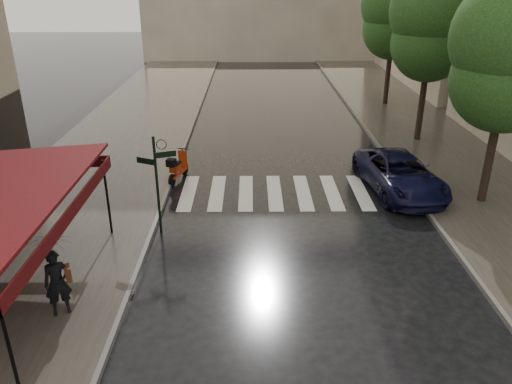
{
  "coord_description": "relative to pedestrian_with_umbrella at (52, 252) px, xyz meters",
  "views": [
    {
      "loc": [
        1.61,
        -10.68,
        7.37
      ],
      "look_at": [
        1.74,
        2.87,
        1.4
      ],
      "focal_mm": 35.0,
      "sensor_mm": 36.0,
      "label": 1
    }
  ],
  "objects": [
    {
      "name": "parked_car",
      "position": [
        9.8,
        7.22,
        -1.07
      ],
      "size": [
        2.84,
        5.04,
        1.33
      ],
      "primitive_type": "imported",
      "rotation": [
        0.0,
        0.0,
        0.14
      ],
      "color": "black",
      "rests_on": "ground"
    },
    {
      "name": "curb_far",
      "position": [
        10.25,
        13.13,
        -1.66
      ],
      "size": [
        0.12,
        60.0,
        0.16
      ],
      "primitive_type": "cube",
      "color": "#595651",
      "rests_on": "ground"
    },
    {
      "name": "tree_near",
      "position": [
        12.4,
        6.13,
        3.58
      ],
      "size": [
        3.8,
        3.8,
        7.99
      ],
      "color": "black",
      "rests_on": "sidewalk_far"
    },
    {
      "name": "signpost",
      "position": [
        1.61,
        4.13,
        0.1
      ],
      "size": [
        1.17,
        0.29,
        3.1
      ],
      "color": "black",
      "rests_on": "ground"
    },
    {
      "name": "crosswalk",
      "position": [
        5.78,
        7.13,
        -1.73
      ],
      "size": [
        7.85,
        3.2,
        0.01
      ],
      "color": "silver",
      "rests_on": "ground"
    },
    {
      "name": "sidewalk_far",
      "position": [
        13.05,
        13.13,
        -1.68
      ],
      "size": [
        5.5,
        60.0,
        0.12
      ],
      "primitive_type": "cube",
      "color": "#38332D",
      "rests_on": "ground"
    },
    {
      "name": "scooter",
      "position": [
        1.58,
        8.3,
        -1.22
      ],
      "size": [
        0.73,
        1.66,
        1.12
      ],
      "rotation": [
        0.0,
        0.0,
        -0.28
      ],
      "color": "black",
      "rests_on": "ground"
    },
    {
      "name": "tree_far",
      "position": [
        12.5,
        20.13,
        3.72
      ],
      "size": [
        3.8,
        3.8,
        8.16
      ],
      "color": "black",
      "rests_on": "sidewalk_far"
    },
    {
      "name": "curb_near",
      "position": [
        1.35,
        13.13,
        -1.66
      ],
      "size": [
        0.12,
        60.0,
        0.16
      ],
      "primitive_type": "cube",
      "color": "#595651",
      "rests_on": "ground"
    },
    {
      "name": "ground",
      "position": [
        2.8,
        1.13,
        -1.74
      ],
      "size": [
        120.0,
        120.0,
        0.0
      ],
      "primitive_type": "plane",
      "color": "black",
      "rests_on": "ground"
    },
    {
      "name": "tree_mid",
      "position": [
        12.3,
        13.13,
        3.86
      ],
      "size": [
        3.8,
        3.8,
        8.34
      ],
      "color": "black",
      "rests_on": "sidewalk_far"
    },
    {
      "name": "sidewalk_near",
      "position": [
        -1.7,
        13.13,
        -1.68
      ],
      "size": [
        6.0,
        60.0,
        0.12
      ],
      "primitive_type": "cube",
      "color": "#38332D",
      "rests_on": "ground"
    },
    {
      "name": "pedestrian_with_umbrella",
      "position": [
        0.0,
        0.0,
        0.0
      ],
      "size": [
        1.29,
        1.3,
        2.43
      ],
      "rotation": [
        0.0,
        0.0,
        0.46
      ],
      "color": "black",
      "rests_on": "sidewalk_near"
    }
  ]
}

